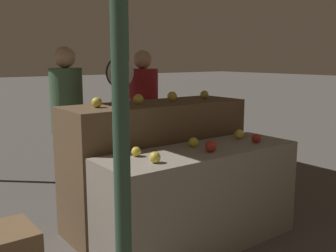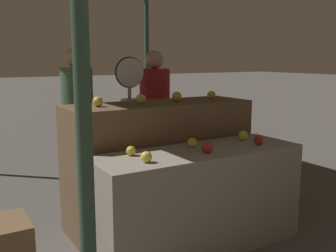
{
  "view_description": "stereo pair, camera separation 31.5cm",
  "coord_description": "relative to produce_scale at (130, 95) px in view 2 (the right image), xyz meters",
  "views": [
    {
      "loc": [
        -1.97,
        -2.18,
        1.47
      ],
      "look_at": [
        -0.09,
        0.3,
        0.93
      ],
      "focal_mm": 42.0,
      "sensor_mm": 36.0,
      "label": 1
    },
    {
      "loc": [
        -1.71,
        -2.36,
        1.47
      ],
      "look_at": [
        -0.09,
        0.3,
        0.93
      ],
      "focal_mm": 42.0,
      "sensor_mm": 36.0,
      "label": 2
    }
  ],
  "objects": [
    {
      "name": "ground_plane",
      "position": [
        -0.05,
        -1.28,
        -1.09
      ],
      "size": [
        60.0,
        60.0,
        0.0
      ],
      "primitive_type": "plane",
      "color": "#59544F"
    },
    {
      "name": "display_counter_front",
      "position": [
        -0.05,
        -1.28,
        -0.7
      ],
      "size": [
        1.66,
        0.55,
        0.78
      ],
      "primitive_type": "cube",
      "color": "gray",
      "rests_on": "ground_plane"
    },
    {
      "name": "display_counter_back",
      "position": [
        -0.05,
        -0.68,
        -0.55
      ],
      "size": [
        1.66,
        0.55,
        1.09
      ],
      "primitive_type": "cube",
      "color": "brown",
      "rests_on": "ground_plane"
    },
    {
      "name": "apple_front_0",
      "position": [
        -0.56,
        -1.39,
        -0.27
      ],
      "size": [
        0.08,
        0.08,
        0.08
      ],
      "primitive_type": "sphere",
      "color": "yellow",
      "rests_on": "display_counter_front"
    },
    {
      "name": "apple_front_1",
      "position": [
        -0.05,
        -1.39,
        -0.27
      ],
      "size": [
        0.09,
        0.09,
        0.09
      ],
      "primitive_type": "sphere",
      "color": "#B72D23",
      "rests_on": "display_counter_front"
    },
    {
      "name": "apple_front_2",
      "position": [
        0.47,
        -1.38,
        -0.27
      ],
      "size": [
        0.07,
        0.07,
        0.07
      ],
      "primitive_type": "sphere",
      "color": "#AD281E",
      "rests_on": "display_counter_front"
    },
    {
      "name": "apple_front_3",
      "position": [
        -0.56,
        -1.17,
        -0.28
      ],
      "size": [
        0.07,
        0.07,
        0.07
      ],
      "primitive_type": "sphere",
      "color": "gold",
      "rests_on": "display_counter_front"
    },
    {
      "name": "apple_front_4",
      "position": [
        -0.04,
        -1.18,
        -0.27
      ],
      "size": [
        0.08,
        0.08,
        0.08
      ],
      "primitive_type": "sphere",
      "color": "gold",
      "rests_on": "display_counter_front"
    },
    {
      "name": "apple_front_5",
      "position": [
        0.48,
        -1.19,
        -0.27
      ],
      "size": [
        0.08,
        0.08,
        0.08
      ],
      "primitive_type": "sphere",
      "color": "yellow",
      "rests_on": "display_counter_front"
    },
    {
      "name": "apple_back_0",
      "position": [
        -0.62,
        -0.68,
        0.04
      ],
      "size": [
        0.08,
        0.08,
        0.08
      ],
      "primitive_type": "sphere",
      "color": "yellow",
      "rests_on": "display_counter_back"
    },
    {
      "name": "apple_back_1",
      "position": [
        -0.23,
        -0.69,
        0.04
      ],
      "size": [
        0.09,
        0.09,
        0.09
      ],
      "primitive_type": "sphere",
      "color": "yellow",
      "rests_on": "display_counter_back"
    },
    {
      "name": "apple_back_2",
      "position": [
        0.13,
        -0.68,
        0.04
      ],
      "size": [
        0.09,
        0.09,
        0.09
      ],
      "primitive_type": "sphere",
      "color": "yellow",
      "rests_on": "display_counter_back"
    },
    {
      "name": "apple_back_3",
      "position": [
        0.52,
        -0.68,
        0.03
      ],
      "size": [
        0.08,
        0.08,
        0.08
      ],
      "primitive_type": "sphere",
      "color": "gold",
      "rests_on": "display_counter_back"
    },
    {
      "name": "produce_scale",
      "position": [
        0.0,
        0.0,
        0.0
      ],
      "size": [
        0.32,
        0.2,
        1.49
      ],
      "color": "#99999E",
      "rests_on": "ground_plane"
    },
    {
      "name": "person_vendor_at_scale",
      "position": [
        0.41,
        0.22,
        -0.2
      ],
      "size": [
        0.46,
        0.46,
        1.56
      ],
      "rotation": [
        0.0,
        0.0,
        2.63
      ],
      "color": "#2D2D38",
      "rests_on": "ground_plane"
    },
    {
      "name": "person_customer_left",
      "position": [
        -0.48,
        0.25,
        -0.18
      ],
      "size": [
        0.34,
        0.34,
        1.58
      ],
      "rotation": [
        0.0,
        0.0,
        3.08
      ],
      "color": "#2D2D38",
      "rests_on": "ground_plane"
    }
  ]
}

